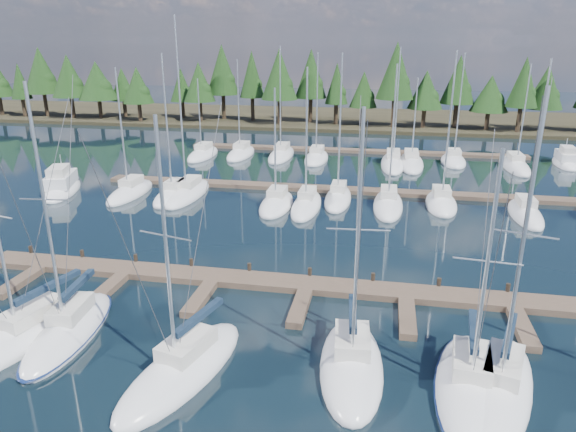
% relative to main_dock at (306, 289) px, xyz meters
% --- Properties ---
extents(ground, '(260.00, 260.00, 0.00)m').
position_rel_main_dock_xyz_m(ground, '(0.00, 12.64, -0.20)').
color(ground, black).
rests_on(ground, ground).
extents(far_shore, '(220.00, 30.00, 0.60)m').
position_rel_main_dock_xyz_m(far_shore, '(0.00, 72.64, 0.10)').
color(far_shore, '#2D2819').
rests_on(far_shore, ground).
extents(main_dock, '(44.00, 6.13, 0.90)m').
position_rel_main_dock_xyz_m(main_dock, '(0.00, 0.00, 0.00)').
color(main_dock, brown).
rests_on(main_dock, ground).
extents(back_docks, '(50.00, 21.80, 0.40)m').
position_rel_main_dock_xyz_m(back_docks, '(0.00, 32.23, -0.00)').
color(back_docks, brown).
rests_on(back_docks, ground).
extents(front_sailboat_0, '(4.99, 10.40, 12.67)m').
position_rel_main_dock_xyz_m(front_sailboat_0, '(-13.35, -7.81, 0.07)').
color(front_sailboat_0, silver).
rests_on(front_sailboat_0, ground).
extents(front_sailboat_1, '(3.64, 8.86, 13.80)m').
position_rel_main_dock_xyz_m(front_sailboat_1, '(-11.42, -7.06, 0.08)').
color(front_sailboat_1, silver).
rests_on(front_sailboat_1, ground).
extents(front_sailboat_2, '(5.09, 9.22, 12.80)m').
position_rel_main_dock_xyz_m(front_sailboat_2, '(-4.35, -9.09, 0.07)').
color(front_sailboat_2, silver).
rests_on(front_sailboat_2, ground).
extents(front_sailboat_3, '(3.59, 8.29, 13.05)m').
position_rel_main_dock_xyz_m(front_sailboat_3, '(3.29, -7.31, 0.08)').
color(front_sailboat_3, silver).
rests_on(front_sailboat_3, ground).
extents(front_sailboat_4, '(4.02, 9.17, 11.76)m').
position_rel_main_dock_xyz_m(front_sailboat_4, '(8.49, -7.99, 0.06)').
color(front_sailboat_4, silver).
rests_on(front_sailboat_4, ground).
extents(front_sailboat_5, '(5.14, 9.33, 13.99)m').
position_rel_main_dock_xyz_m(front_sailboat_5, '(9.76, -8.00, 0.09)').
color(front_sailboat_5, silver).
rests_on(front_sailboat_5, ground).
extents(back_sailboat_rows, '(45.92, 30.57, 17.64)m').
position_rel_main_dock_xyz_m(back_sailboat_rows, '(-0.45, 27.41, 0.06)').
color(back_sailboat_rows, silver).
rests_on(back_sailboat_rows, ground).
extents(motor_yacht_left, '(5.78, 9.38, 4.45)m').
position_rel_main_dock_xyz_m(motor_yacht_left, '(-27.93, 17.38, 0.29)').
color(motor_yacht_left, silver).
rests_on(motor_yacht_left, ground).
extents(motor_yacht_right, '(3.21, 7.91, 3.85)m').
position_rel_main_dock_xyz_m(motor_yacht_right, '(26.52, 39.88, 0.23)').
color(motor_yacht_right, silver).
rests_on(motor_yacht_right, ground).
extents(tree_line, '(185.66, 11.95, 13.99)m').
position_rel_main_dock_xyz_m(tree_line, '(-0.78, 62.78, 7.46)').
color(tree_line, black).
rests_on(tree_line, far_shore).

